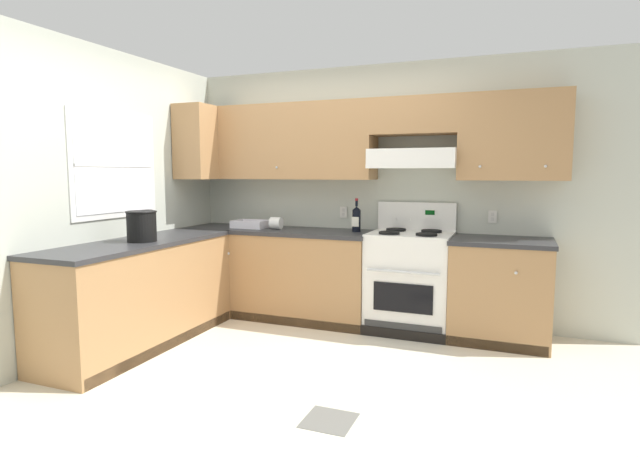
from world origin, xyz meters
name	(u,v)px	position (x,y,z in m)	size (l,w,h in m)	color
ground_plane	(270,364)	(0.00, 0.00, 0.00)	(7.04, 7.04, 0.00)	beige
floor_accent_tile	(329,420)	(0.74, -0.68, 0.00)	(0.30, 0.30, 0.01)	slate
wall_back	(374,173)	(0.40, 1.53, 1.48)	(4.68, 0.57, 2.55)	beige
wall_left	(124,189)	(-1.59, 0.23, 1.34)	(0.47, 4.00, 2.55)	beige
counter_back_run	(337,278)	(0.11, 1.24, 0.45)	(3.60, 0.65, 0.91)	#A87A4C
counter_left_run	(140,294)	(-1.24, 0.00, 0.45)	(0.63, 1.91, 0.91)	#A87A4C
stove	(410,280)	(0.83, 1.25, 0.48)	(0.76, 0.62, 1.20)	white
wine_bottle	(356,218)	(0.28, 1.31, 1.04)	(0.08, 0.08, 0.33)	black
bowl	(251,225)	(-0.86, 1.26, 0.94)	(0.35, 0.27, 0.08)	silver
bucket	(142,226)	(-1.19, -0.02, 1.04)	(0.25, 0.25, 0.26)	black
paper_towel_roll	(276,223)	(-0.55, 1.24, 0.97)	(0.12, 0.12, 0.12)	white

